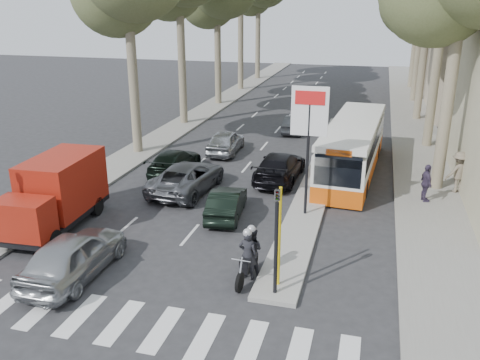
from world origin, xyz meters
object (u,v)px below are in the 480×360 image
object	(u,v)px
city_bus	(353,146)
motorcycle	(249,254)
dark_hatchback	(227,203)
red_truck	(57,192)
silver_hatchback	(74,255)

from	to	relation	value
city_bus	motorcycle	distance (m)	12.31
dark_hatchback	motorcycle	size ratio (longest dim) A/B	1.69
red_truck	dark_hatchback	bearing A→B (deg)	20.96
red_truck	motorcycle	bearing A→B (deg)	-15.32
red_truck	motorcycle	xyz separation A→B (m)	(8.48, -1.85, -0.66)
dark_hatchback	motorcycle	bearing A→B (deg)	108.41
silver_hatchback	motorcycle	xyz separation A→B (m)	(5.67, 1.50, 0.06)
city_bus	motorcycle	xyz separation A→B (m)	(-2.63, -12.01, -0.65)
silver_hatchback	motorcycle	size ratio (longest dim) A/B	2.10
red_truck	silver_hatchback	bearing A→B (deg)	-53.05
city_bus	red_truck	bearing A→B (deg)	-133.69
red_truck	motorcycle	distance (m)	8.70
red_truck	city_bus	bearing A→B (deg)	39.43
red_truck	city_bus	distance (m)	15.05
city_bus	motorcycle	world-z (taller)	city_bus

